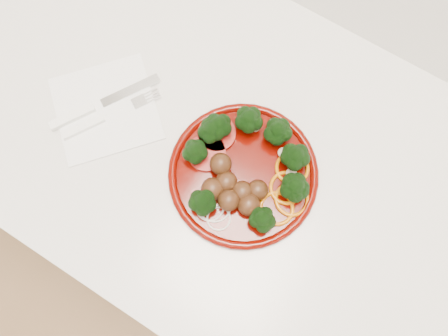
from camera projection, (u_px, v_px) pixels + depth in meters
The scene contains 5 objects.
counter at pixel (197, 181), 1.17m from camera, with size 2.40×0.60×0.90m.
plate at pixel (245, 171), 0.69m from camera, with size 0.24×0.24×0.06m.
napkin at pixel (106, 109), 0.73m from camera, with size 0.16×0.16×0.00m, color white.
knife at pixel (91, 108), 0.73m from camera, with size 0.11×0.18×0.01m.
fork at pixel (95, 122), 0.72m from camera, with size 0.10×0.16×0.01m.
Camera 1 is at (0.20, 1.51, 1.59)m, focal length 35.00 mm.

